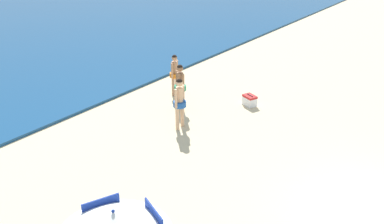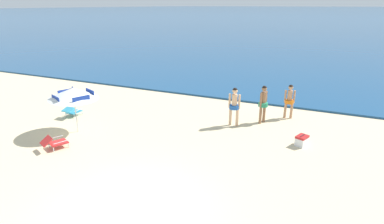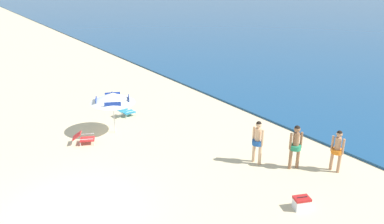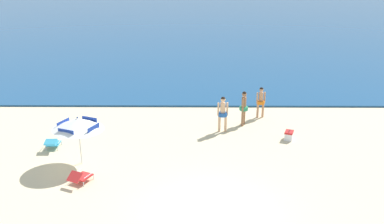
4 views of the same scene
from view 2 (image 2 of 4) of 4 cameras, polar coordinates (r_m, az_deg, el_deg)
name	(u,v)px [view 2 (image 2 of 4)]	position (r m, az deg, el deg)	size (l,w,h in m)	color
ground_plane	(130,209)	(8.59, -11.63, -17.40)	(800.00, 800.00, 0.00)	beige
ocean_water	(329,9)	(415.87, 24.34, 17.20)	(800.00, 800.00, 0.10)	navy
beach_umbrella_striped_main	(73,93)	(13.29, -21.37, 3.29)	(2.46, 2.45, 1.98)	silver
lounge_chair_under_umbrella	(72,111)	(15.67, -21.56, 0.18)	(0.60, 0.87, 0.49)	teal
lounge_chair_beside_umbrella	(54,142)	(12.47, -24.38, -5.15)	(0.85, 1.03, 0.53)	red
person_standing_near_shore	(290,99)	(14.88, 17.80, 2.33)	(0.48, 0.40, 1.63)	tan
person_standing_beside	(234,104)	(13.39, 7.94, 1.49)	(0.51, 0.42, 1.73)	#D8A87F
person_wading_in	(263,102)	(13.96, 13.21, 1.90)	(0.42, 0.49, 1.73)	#8C6042
cooler_box	(302,141)	(12.38, 19.86, -5.05)	(0.51, 0.59, 0.43)	white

